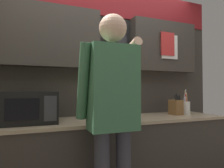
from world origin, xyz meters
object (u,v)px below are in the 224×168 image
Objects in this scene: microwave at (30,107)px; person at (112,104)px; utensil_crock at (186,107)px; knife_block at (176,107)px.

person is (0.61, -0.52, 0.04)m from microwave.
microwave is 1.54× the size of utensil_crock.
utensil_crock is at bearing 23.51° from person.
person is at bearing -156.49° from utensil_crock.
person is at bearing -40.12° from microwave.
utensil_crock reaches higher than knife_block.
microwave is 1.81× the size of knife_block.
person is (-1.20, -0.52, 0.10)m from utensil_crock.
utensil_crock is (0.16, 0.00, -0.00)m from knife_block.
microwave reaches higher than knife_block.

